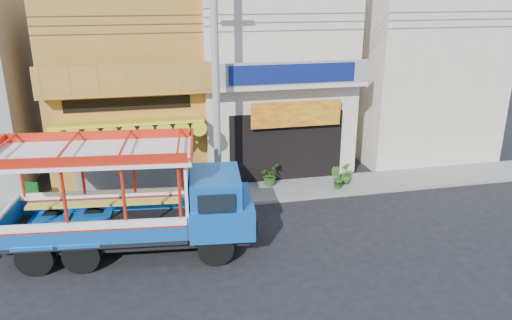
# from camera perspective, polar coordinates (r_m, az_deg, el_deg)

# --- Properties ---
(ground) EXTENTS (90.00, 90.00, 0.00)m
(ground) POSITION_cam_1_polar(r_m,az_deg,el_deg) (15.68, 1.22, -9.69)
(ground) COLOR black
(ground) RESTS_ON ground
(sidewalk) EXTENTS (30.00, 2.00, 0.12)m
(sidewalk) POSITION_cam_1_polar(r_m,az_deg,el_deg) (19.17, -1.59, -3.87)
(sidewalk) COLOR slate
(sidewalk) RESTS_ON ground
(shophouse_left) EXTENTS (6.00, 7.50, 8.24)m
(shophouse_left) POSITION_cam_1_polar(r_m,az_deg,el_deg) (21.58, -14.39, 9.39)
(shophouse_left) COLOR #A56F24
(shophouse_left) RESTS_ON ground
(shophouse_right) EXTENTS (6.00, 6.75, 8.24)m
(shophouse_right) POSITION_cam_1_polar(r_m,az_deg,el_deg) (22.21, 1.49, 10.24)
(shophouse_right) COLOR beige
(shophouse_right) RESTS_ON ground
(party_pilaster) EXTENTS (0.35, 0.30, 8.00)m
(party_pilaster) POSITION_cam_1_polar(r_m,az_deg,el_deg) (18.66, -5.25, 8.10)
(party_pilaster) COLOR beige
(party_pilaster) RESTS_ON ground
(filler_building_right) EXTENTS (6.00, 6.00, 7.60)m
(filler_building_right) POSITION_cam_1_polar(r_m,az_deg,el_deg) (24.89, 17.53, 9.64)
(filler_building_right) COLOR beige
(filler_building_right) RESTS_ON ground
(utility_pole) EXTENTS (28.00, 0.26, 9.00)m
(utility_pole) POSITION_cam_1_polar(r_m,az_deg,el_deg) (16.99, -4.17, 10.56)
(utility_pole) COLOR gray
(utility_pole) RESTS_ON ground
(songthaew_truck) EXTENTS (7.67, 3.20, 3.48)m
(songthaew_truck) POSITION_cam_1_polar(r_m,az_deg,el_deg) (14.97, -12.46, -4.49)
(songthaew_truck) COLOR black
(songthaew_truck) RESTS_ON ground
(green_sign) EXTENTS (0.60, 0.44, 0.95)m
(green_sign) POSITION_cam_1_polar(r_m,az_deg,el_deg) (19.49, -24.26, -3.82)
(green_sign) COLOR black
(green_sign) RESTS_ON sidewalk
(potted_plant_a) EXTENTS (0.95, 0.99, 0.85)m
(potted_plant_a) POSITION_cam_1_polar(r_m,az_deg,el_deg) (19.69, 1.54, -1.71)
(potted_plant_a) COLOR #2A5317
(potted_plant_a) RESTS_ON sidewalk
(potted_plant_b) EXTENTS (0.59, 0.55, 0.86)m
(potted_plant_b) POSITION_cam_1_polar(r_m,az_deg,el_deg) (19.61, 9.25, -2.03)
(potted_plant_b) COLOR #2A5317
(potted_plant_b) RESTS_ON sidewalk
(potted_plant_c) EXTENTS (0.57, 0.57, 0.84)m
(potted_plant_c) POSITION_cam_1_polar(r_m,az_deg,el_deg) (20.19, 10.22, -1.48)
(potted_plant_c) COLOR #2A5317
(potted_plant_c) RESTS_ON sidewalk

